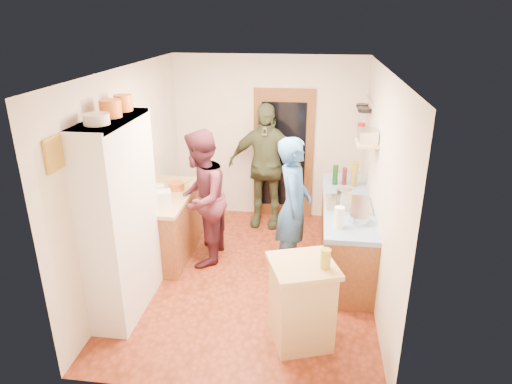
% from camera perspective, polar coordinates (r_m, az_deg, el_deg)
% --- Properties ---
extents(floor, '(3.00, 4.00, 0.02)m').
position_cam_1_polar(floor, '(6.02, -0.65, -10.47)').
color(floor, maroon).
rests_on(floor, ground).
extents(ceiling, '(3.00, 4.00, 0.02)m').
position_cam_1_polar(ceiling, '(5.13, -0.78, 15.17)').
color(ceiling, silver).
rests_on(ceiling, ground).
extents(wall_back, '(3.00, 0.02, 2.60)m').
position_cam_1_polar(wall_back, '(7.34, 1.54, 6.72)').
color(wall_back, beige).
rests_on(wall_back, ground).
extents(wall_front, '(3.00, 0.02, 2.60)m').
position_cam_1_polar(wall_front, '(3.65, -5.27, -9.62)').
color(wall_front, beige).
rests_on(wall_front, ground).
extents(wall_left, '(0.02, 4.00, 2.60)m').
position_cam_1_polar(wall_left, '(5.83, -15.57, 1.94)').
color(wall_left, beige).
rests_on(wall_left, ground).
extents(wall_right, '(0.02, 4.00, 2.60)m').
position_cam_1_polar(wall_right, '(5.44, 15.23, 0.55)').
color(wall_right, beige).
rests_on(wall_right, ground).
extents(door_frame, '(0.95, 0.06, 2.10)m').
position_cam_1_polar(door_frame, '(7.35, 3.43, 4.68)').
color(door_frame, brown).
rests_on(door_frame, ground).
extents(door_glass, '(0.70, 0.02, 1.70)m').
position_cam_1_polar(door_glass, '(7.31, 3.41, 4.60)').
color(door_glass, black).
rests_on(door_glass, door_frame).
extents(hutch_body, '(0.40, 1.20, 2.20)m').
position_cam_1_polar(hutch_body, '(5.15, -16.52, -3.24)').
color(hutch_body, white).
rests_on(hutch_body, ground).
extents(hutch_top_shelf, '(0.40, 1.14, 0.04)m').
position_cam_1_polar(hutch_top_shelf, '(4.81, -17.88, 8.52)').
color(hutch_top_shelf, white).
rests_on(hutch_top_shelf, hutch_body).
extents(plate_stack, '(0.24, 0.24, 0.10)m').
position_cam_1_polar(plate_stack, '(4.57, -19.33, 8.61)').
color(plate_stack, white).
rests_on(plate_stack, hutch_top_shelf).
extents(orange_pot_a, '(0.22, 0.22, 0.17)m').
position_cam_1_polar(orange_pot_a, '(4.84, -17.74, 9.91)').
color(orange_pot_a, orange).
rests_on(orange_pot_a, hutch_top_shelf).
extents(orange_pot_b, '(0.19, 0.19, 0.17)m').
position_cam_1_polar(orange_pot_b, '(5.13, -16.28, 10.66)').
color(orange_pot_b, orange).
rests_on(orange_pot_b, hutch_top_shelf).
extents(left_counter_base, '(0.60, 1.40, 0.85)m').
position_cam_1_polar(left_counter_base, '(6.45, -10.74, -4.15)').
color(left_counter_base, '#995630').
rests_on(left_counter_base, ground).
extents(left_counter_top, '(0.64, 1.44, 0.05)m').
position_cam_1_polar(left_counter_top, '(6.27, -11.03, -0.44)').
color(left_counter_top, tan).
rests_on(left_counter_top, left_counter_base).
extents(toaster, '(0.31, 0.26, 0.20)m').
position_cam_1_polar(toaster, '(5.84, -11.89, -0.84)').
color(toaster, white).
rests_on(toaster, left_counter_top).
extents(kettle, '(0.20, 0.20, 0.19)m').
position_cam_1_polar(kettle, '(6.06, -12.14, -0.06)').
color(kettle, white).
rests_on(kettle, left_counter_top).
extents(orange_bowl, '(0.26, 0.26, 0.10)m').
position_cam_1_polar(orange_bowl, '(6.37, -9.90, 0.74)').
color(orange_bowl, orange).
rests_on(orange_bowl, left_counter_top).
extents(chopping_board, '(0.34, 0.28, 0.02)m').
position_cam_1_polar(chopping_board, '(6.69, -9.58, 1.44)').
color(chopping_board, tan).
rests_on(chopping_board, left_counter_top).
extents(right_counter_base, '(0.60, 2.20, 0.84)m').
position_cam_1_polar(right_counter_base, '(6.21, 11.07, -5.25)').
color(right_counter_base, '#995630').
rests_on(right_counter_base, ground).
extents(right_counter_top, '(0.62, 2.22, 0.06)m').
position_cam_1_polar(right_counter_top, '(6.03, 11.37, -1.43)').
color(right_counter_top, '#1857A4').
rests_on(right_counter_top, right_counter_base).
extents(hob, '(0.55, 0.58, 0.04)m').
position_cam_1_polar(hob, '(5.88, 11.48, -1.51)').
color(hob, silver).
rests_on(hob, right_counter_top).
extents(pot_on_hob, '(0.19, 0.19, 0.13)m').
position_cam_1_polar(pot_on_hob, '(5.97, 10.99, -0.23)').
color(pot_on_hob, silver).
rests_on(pot_on_hob, hob).
extents(bottle_a, '(0.08, 0.08, 0.29)m').
position_cam_1_polar(bottle_a, '(6.53, 9.88, 2.14)').
color(bottle_a, '#143F14').
rests_on(bottle_a, right_counter_top).
extents(bottle_b, '(0.06, 0.06, 0.25)m').
position_cam_1_polar(bottle_b, '(6.55, 11.00, 1.95)').
color(bottle_b, '#591419').
rests_on(bottle_b, right_counter_top).
extents(bottle_c, '(0.09, 0.09, 0.36)m').
position_cam_1_polar(bottle_c, '(6.50, 12.20, 2.21)').
color(bottle_c, olive).
rests_on(bottle_c, right_counter_top).
extents(paper_towel, '(0.13, 0.13, 0.25)m').
position_cam_1_polar(paper_towel, '(5.23, 10.32, -3.14)').
color(paper_towel, white).
rests_on(paper_towel, right_counter_top).
extents(mixing_bowl, '(0.25, 0.25, 0.09)m').
position_cam_1_polar(mixing_bowl, '(5.43, 12.83, -3.30)').
color(mixing_bowl, silver).
rests_on(mixing_bowl, right_counter_top).
extents(island_base, '(0.70, 0.70, 0.86)m').
position_cam_1_polar(island_base, '(4.76, 5.69, -13.85)').
color(island_base, tan).
rests_on(island_base, ground).
extents(island_top, '(0.79, 0.79, 0.05)m').
position_cam_1_polar(island_top, '(4.52, 5.90, -9.14)').
color(island_top, tan).
rests_on(island_top, island_base).
extents(cutting_board, '(0.42, 0.38, 0.02)m').
position_cam_1_polar(cutting_board, '(4.54, 5.11, -8.79)').
color(cutting_board, white).
rests_on(cutting_board, island_top).
extents(oil_jar, '(0.13, 0.13, 0.20)m').
position_cam_1_polar(oil_jar, '(4.41, 8.68, -8.24)').
color(oil_jar, '#AD9E2D').
rests_on(oil_jar, island_top).
extents(pan_rail, '(0.02, 0.65, 0.02)m').
position_cam_1_polar(pan_rail, '(6.71, 13.90, 11.25)').
color(pan_rail, silver).
rests_on(pan_rail, wall_right).
extents(pan_hang_a, '(0.18, 0.18, 0.05)m').
position_cam_1_polar(pan_hang_a, '(6.55, 13.41, 9.90)').
color(pan_hang_a, black).
rests_on(pan_hang_a, pan_rail).
extents(pan_hang_b, '(0.16, 0.16, 0.05)m').
position_cam_1_polar(pan_hang_b, '(6.75, 13.25, 10.08)').
color(pan_hang_b, black).
rests_on(pan_hang_b, pan_rail).
extents(pan_hang_c, '(0.17, 0.17, 0.05)m').
position_cam_1_polar(pan_hang_c, '(6.94, 13.11, 10.48)').
color(pan_hang_c, black).
rests_on(pan_hang_c, pan_rail).
extents(wall_shelf, '(0.26, 0.42, 0.03)m').
position_cam_1_polar(wall_shelf, '(5.73, 13.71, 5.96)').
color(wall_shelf, tan).
rests_on(wall_shelf, wall_right).
extents(radio, '(0.23, 0.31, 0.15)m').
position_cam_1_polar(radio, '(5.70, 13.79, 6.83)').
color(radio, silver).
rests_on(radio, wall_shelf).
extents(ext_bracket, '(0.06, 0.10, 0.04)m').
position_cam_1_polar(ext_bracket, '(7.00, 13.40, 6.68)').
color(ext_bracket, black).
rests_on(ext_bracket, wall_right).
extents(fire_extinguisher, '(0.11, 0.11, 0.32)m').
position_cam_1_polar(fire_extinguisher, '(6.98, 12.95, 7.10)').
color(fire_extinguisher, red).
rests_on(fire_extinguisher, wall_right).
extents(picture_frame, '(0.03, 0.25, 0.30)m').
position_cam_1_polar(picture_frame, '(4.29, -23.97, 4.37)').
color(picture_frame, gold).
rests_on(picture_frame, wall_left).
extents(person_hob, '(0.43, 0.66, 1.81)m').
position_cam_1_polar(person_hob, '(5.72, 5.03, -2.01)').
color(person_hob, '#2A5893').
rests_on(person_hob, ground).
extents(person_left, '(0.69, 0.89, 1.82)m').
position_cam_1_polar(person_left, '(6.03, -6.51, -0.70)').
color(person_left, '#4A1E2A').
rests_on(person_left, ground).
extents(person_back, '(1.18, 0.57, 1.95)m').
position_cam_1_polar(person_back, '(7.02, 1.21, 3.25)').
color(person_back, '#3A4229').
rests_on(person_back, ground).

